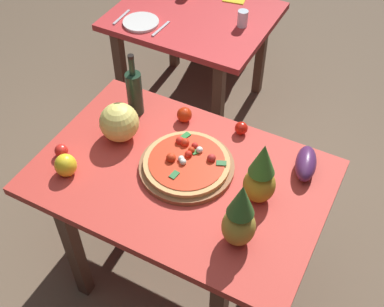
{
  "coord_description": "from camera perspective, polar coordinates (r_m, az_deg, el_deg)",
  "views": [
    {
      "loc": [
        0.69,
        -1.22,
        2.35
      ],
      "look_at": [
        0.01,
        0.09,
        0.79
      ],
      "focal_mm": 45.76,
      "sensor_mm": 36.0,
      "label": 1
    }
  ],
  "objects": [
    {
      "name": "drinking_glass_water",
      "position": [
        3.04,
        5.92,
        15.38
      ],
      "size": [
        0.06,
        0.06,
        0.1
      ],
      "primitive_type": "cylinder",
      "color": "silver",
      "rests_on": "background_table"
    },
    {
      "name": "bell_pepper",
      "position": [
        2.18,
        -14.51,
        -1.33
      ],
      "size": [
        0.1,
        0.1,
        0.11
      ],
      "primitive_type": "ellipsoid",
      "color": "yellow",
      "rests_on": "display_table"
    },
    {
      "name": "dining_chair",
      "position": [
        3.8,
        4.36,
        17.05
      ],
      "size": [
        0.46,
        0.46,
        0.85
      ],
      "rotation": [
        0.0,
        0.0,
        3.31
      ],
      "color": "brown",
      "rests_on": "ground_plane"
    },
    {
      "name": "pineapple_left",
      "position": [
        1.97,
        8.0,
        -2.57
      ],
      "size": [
        0.13,
        0.13,
        0.31
      ],
      "color": "#AB8525",
      "rests_on": "display_table"
    },
    {
      "name": "tomato_at_corner",
      "position": [
        2.27,
        -14.99,
        0.33
      ],
      "size": [
        0.06,
        0.06,
        0.06
      ],
      "primitive_type": "sphere",
      "color": "red",
      "rests_on": "display_table"
    },
    {
      "name": "tomato_beside_pepper",
      "position": [
        2.31,
        5.76,
        2.95
      ],
      "size": [
        0.06,
        0.06,
        0.06
      ],
      "primitive_type": "sphere",
      "color": "red",
      "rests_on": "display_table"
    },
    {
      "name": "tomato_by_bottle",
      "position": [
        2.35,
        -0.89,
        4.53
      ],
      "size": [
        0.07,
        0.07,
        0.07
      ],
      "primitive_type": "sphere",
      "color": "red",
      "rests_on": "display_table"
    },
    {
      "name": "pineapple_right",
      "position": [
        1.82,
        5.57,
        -7.44
      ],
      "size": [
        0.13,
        0.13,
        0.33
      ],
      "color": "#AC9536",
      "rests_on": "display_table"
    },
    {
      "name": "background_table",
      "position": [
        3.23,
        0.19,
        14.34
      ],
      "size": [
        0.98,
        0.8,
        0.74
      ],
      "color": "brown",
      "rests_on": "ground_plane"
    },
    {
      "name": "eggplant",
      "position": [
        2.18,
        13.13,
        -1.13
      ],
      "size": [
        0.13,
        0.22,
        0.09
      ],
      "primitive_type": "ellipsoid",
      "rotation": [
        0.0,
        0.0,
        1.81
      ],
      "color": "#4D2351",
      "rests_on": "display_table"
    },
    {
      "name": "dinner_plate",
      "position": [
        3.08,
        -5.98,
        14.97
      ],
      "size": [
        0.22,
        0.22,
        0.02
      ],
      "primitive_type": "cylinder",
      "color": "white",
      "rests_on": "background_table"
    },
    {
      "name": "fork_utensil",
      "position": [
        3.15,
        -8.21,
        15.46
      ],
      "size": [
        0.02,
        0.18,
        0.01
      ],
      "primitive_type": "cube",
      "rotation": [
        0.0,
        0.0,
        0.02
      ],
      "color": "silver",
      "rests_on": "background_table"
    },
    {
      "name": "knife_utensil",
      "position": [
        3.02,
        -3.65,
        14.31
      ],
      "size": [
        0.03,
        0.18,
        0.01
      ],
      "primitive_type": "cube",
      "rotation": [
        0.0,
        0.0,
        -0.06
      ],
      "color": "silver",
      "rests_on": "background_table"
    },
    {
      "name": "ground_plane",
      "position": [
        2.74,
        -1.05,
        -12.58
      ],
      "size": [
        10.0,
        10.0,
        0.0
      ],
      "primitive_type": "plane",
      "color": "brown"
    },
    {
      "name": "wine_bottle",
      "position": [
        2.36,
        -6.72,
        7.13
      ],
      "size": [
        0.08,
        0.08,
        0.33
      ],
      "color": "#1F3625",
      "rests_on": "display_table"
    },
    {
      "name": "pizza",
      "position": [
        2.13,
        -0.61,
        -0.95
      ],
      "size": [
        0.38,
        0.38,
        0.06
      ],
      "color": "tan",
      "rests_on": "pizza_board"
    },
    {
      "name": "pizza_board",
      "position": [
        2.15,
        -0.62,
        -1.54
      ],
      "size": [
        0.42,
        0.42,
        0.02
      ],
      "primitive_type": "cylinder",
      "color": "brown",
      "rests_on": "display_table"
    },
    {
      "name": "display_table",
      "position": [
        2.21,
        -1.27,
        -3.96
      ],
      "size": [
        1.27,
        0.84,
        0.74
      ],
      "color": "brown",
      "rests_on": "ground_plane"
    },
    {
      "name": "melon",
      "position": [
        2.26,
        -8.48,
        3.62
      ],
      "size": [
        0.18,
        0.18,
        0.18
      ],
      "primitive_type": "sphere",
      "color": "#EADB6C",
      "rests_on": "display_table"
    }
  ]
}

